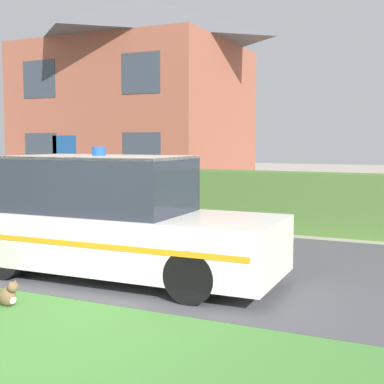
{
  "coord_description": "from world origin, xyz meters",
  "views": [
    {
      "loc": [
        3.42,
        -3.87,
        1.94
      ],
      "look_at": [
        -0.45,
        4.4,
        1.05
      ],
      "focal_mm": 50.0,
      "sensor_mm": 36.0,
      "label": 1
    }
  ],
  "objects": [
    {
      "name": "cat",
      "position": [
        -1.11,
        0.74,
        0.13
      ],
      "size": [
        0.35,
        0.23,
        0.32
      ],
      "rotation": [
        0.0,
        0.0,
        6.17
      ],
      "color": "brown",
      "rests_on": "ground"
    },
    {
      "name": "garden_hedge",
      "position": [
        -0.64,
        7.19,
        0.63
      ],
      "size": [
        13.94,
        0.77,
        1.26
      ],
      "primitive_type": "cube",
      "color": "#4C7233",
      "rests_on": "ground"
    },
    {
      "name": "lawn_verge",
      "position": [
        0.0,
        -0.12,
        0.0
      ],
      "size": [
        28.0,
        2.79,
        0.01
      ],
      "primitive_type": "cube",
      "color": "#478438",
      "rests_on": "ground"
    },
    {
      "name": "police_car",
      "position": [
        -0.74,
        2.36,
        0.82
      ],
      "size": [
        4.62,
        1.66,
        1.83
      ],
      "rotation": [
        0.0,
        0.0,
        0.02
      ],
      "color": "black",
      "rests_on": "road_strip"
    },
    {
      "name": "road_strip",
      "position": [
        0.0,
        3.86,
        0.01
      ],
      "size": [
        28.0,
        5.17,
        0.01
      ],
      "primitive_type": "cube",
      "color": "#4C4C51",
      "rests_on": "ground"
    },
    {
      "name": "ground_plane",
      "position": [
        0.0,
        0.0,
        0.0
      ],
      "size": [
        80.0,
        80.0,
        0.0
      ],
      "primitive_type": "plane",
      "color": "#A89E8E"
    },
    {
      "name": "house_left",
      "position": [
        -7.41,
        14.3,
        3.78
      ],
      "size": [
        7.85,
        6.84,
        7.41
      ],
      "color": "#93513D",
      "rests_on": "ground"
    }
  ]
}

